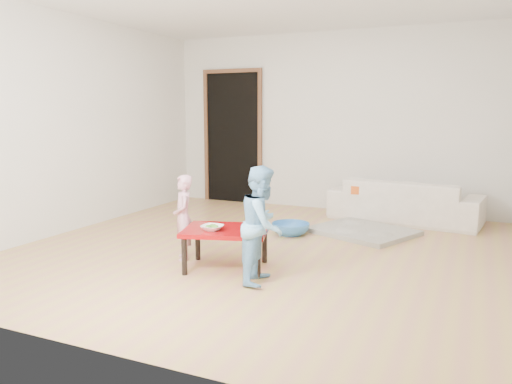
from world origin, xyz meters
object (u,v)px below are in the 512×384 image
Objects in this scene: red_table at (226,248)px; child_blue at (263,225)px; sofa at (405,200)px; child_pink at (183,217)px; bowl at (212,228)px; basin at (291,229)px.

child_blue is (0.45, -0.19, 0.31)m from red_table.
sofa is 3.20m from child_pink.
bowl is 0.23× the size of child_pink.
bowl is at bearing -123.35° from red_table.
child_blue reaches higher than child_pink.
child_pink is at bearing 168.92° from red_table.
child_blue reaches higher than red_table.
sofa is at bearing 66.10° from red_table.
red_table is at bearing 41.89° from child_pink.
sofa is 1.92× the size of child_blue.
child_blue is 1.74m from basin.
red_table is at bearing 56.65° from bowl.
child_pink is (-0.45, 0.22, 0.01)m from bowl.
child_pink is 0.84× the size of child_blue.
sofa is 3.18m from bowl.
child_pink is at bearing 65.42° from child_blue.
basin is (0.63, 1.36, -0.35)m from child_pink.
sofa is 2.52× the size of red_table.
child_pink is (-0.52, 0.10, 0.23)m from red_table.
child_blue is (0.98, -0.30, 0.08)m from child_pink.
child_pink is at bearing 64.23° from sofa.
child_blue is at bearing -8.31° from bowl.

